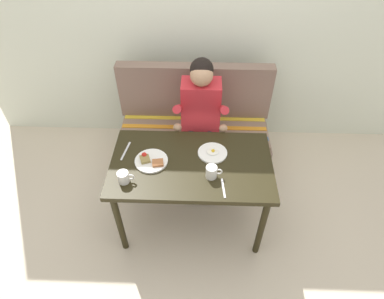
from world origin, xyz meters
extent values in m
plane|color=beige|center=(0.00, 0.00, 0.00)|extent=(8.00, 8.00, 0.00)
cube|color=silver|center=(0.00, 1.27, 1.30)|extent=(4.40, 0.10, 2.60)
cube|color=black|center=(0.00, 0.00, 0.71)|extent=(1.20, 0.70, 0.04)
cylinder|color=black|center=(-0.54, -0.29, 0.34)|extent=(0.05, 0.05, 0.69)
cylinder|color=black|center=(0.54, -0.29, 0.34)|extent=(0.05, 0.05, 0.69)
cylinder|color=black|center=(-0.54, 0.29, 0.34)|extent=(0.05, 0.05, 0.69)
cylinder|color=black|center=(0.54, 0.29, 0.34)|extent=(0.05, 0.05, 0.69)
cube|color=#7A6154|center=(0.00, 0.72, 0.20)|extent=(1.44, 0.56, 0.40)
cube|color=#876E5A|center=(0.00, 0.72, 0.43)|extent=(1.40, 0.52, 0.06)
cube|color=#7A6154|center=(0.00, 0.94, 0.73)|extent=(1.44, 0.12, 0.54)
cube|color=#336099|center=(0.00, 0.58, 0.46)|extent=(1.38, 0.05, 0.01)
cube|color=orange|center=(0.00, 0.72, 0.46)|extent=(1.38, 0.05, 0.01)
cube|color=yellow|center=(0.00, 0.86, 0.46)|extent=(1.38, 0.05, 0.01)
cube|color=red|center=(0.06, 0.66, 0.76)|extent=(0.34, 0.22, 0.48)
sphere|color=tan|center=(0.06, 0.64, 1.09)|extent=(0.19, 0.19, 0.19)
sphere|color=black|center=(0.06, 0.67, 1.12)|extent=(0.19, 0.19, 0.19)
cylinder|color=red|center=(-0.13, 0.52, 0.83)|extent=(0.07, 0.29, 0.23)
cylinder|color=red|center=(0.25, 0.52, 0.83)|extent=(0.07, 0.29, 0.23)
sphere|color=tan|center=(-0.13, 0.40, 0.73)|extent=(0.07, 0.07, 0.07)
sphere|color=tan|center=(0.25, 0.40, 0.73)|extent=(0.07, 0.07, 0.07)
cylinder|color=#232333|center=(-0.02, 0.49, 0.52)|extent=(0.09, 0.34, 0.09)
cylinder|color=#232333|center=(-0.02, 0.32, 0.26)|extent=(0.08, 0.08, 0.52)
cube|color=black|center=(-0.02, 0.26, 0.03)|extent=(0.09, 0.20, 0.05)
cylinder|color=#232333|center=(0.15, 0.49, 0.52)|extent=(0.09, 0.34, 0.09)
cylinder|color=#232333|center=(0.15, 0.32, 0.26)|extent=(0.08, 0.08, 0.52)
cube|color=black|center=(0.15, 0.26, 0.03)|extent=(0.09, 0.20, 0.05)
cylinder|color=white|center=(-0.30, 0.00, 0.74)|extent=(0.25, 0.25, 0.02)
cube|color=olive|center=(-0.34, 0.00, 0.76)|extent=(0.09, 0.10, 0.02)
cube|color=#A15F37|center=(-0.24, -0.04, 0.76)|extent=(0.09, 0.08, 0.02)
sphere|color=red|center=(-0.35, 0.04, 0.76)|extent=(0.04, 0.04, 0.04)
ellipsoid|color=#CC6623|center=(-0.25, -0.03, 0.76)|extent=(0.06, 0.05, 0.02)
cylinder|color=white|center=(0.16, 0.10, 0.74)|extent=(0.22, 0.22, 0.01)
ellipsoid|color=white|center=(0.16, 0.10, 0.75)|extent=(0.09, 0.08, 0.01)
sphere|color=yellow|center=(0.16, 0.10, 0.76)|extent=(0.03, 0.03, 0.03)
cylinder|color=white|center=(0.15, -0.13, 0.78)|extent=(0.08, 0.08, 0.10)
cylinder|color=brown|center=(0.15, -0.13, 0.82)|extent=(0.07, 0.07, 0.01)
torus|color=white|center=(0.20, -0.13, 0.78)|extent=(0.05, 0.01, 0.05)
cylinder|color=white|center=(-0.46, -0.20, 0.77)|extent=(0.08, 0.08, 0.09)
cylinder|color=brown|center=(-0.46, -0.20, 0.81)|extent=(0.07, 0.07, 0.01)
torus|color=white|center=(-0.41, -0.20, 0.78)|extent=(0.05, 0.01, 0.05)
cube|color=silver|center=(0.23, -0.23, 0.73)|extent=(0.03, 0.17, 0.00)
cube|color=silver|center=(-0.51, 0.10, 0.73)|extent=(0.05, 0.20, 0.00)
camera|label=1|loc=(0.06, -1.64, 2.46)|focal=30.18mm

